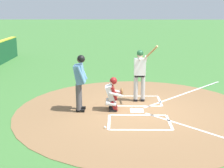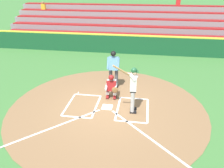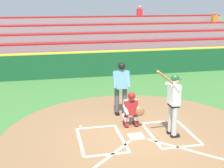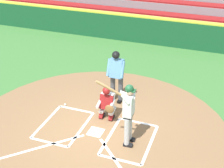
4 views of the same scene
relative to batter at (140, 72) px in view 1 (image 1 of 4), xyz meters
The scene contains 7 objects.
ground_plane 1.52m from the batter, ahead, with size 120.00×120.00×0.00m, color #427A38.
dirt_circle 1.51m from the batter, ahead, with size 8.00×8.00×0.01m, color olive.
home_plate_and_chalk 1.66m from the batter, 34.83° to the left, with size 7.93×4.91×0.01m.
batter is the anchor object (origin of this frame).
catcher 1.45m from the batter, 44.56° to the right, with size 0.59×0.60×1.13m.
plate_umpire 2.28m from the batter, 62.64° to the right, with size 0.59×0.42×1.86m.
baseball 3.01m from the batter, 24.58° to the right, with size 0.07×0.07×0.07m, color white.
Camera 1 is at (9.78, -0.72, 3.45)m, focal length 50.07 mm.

